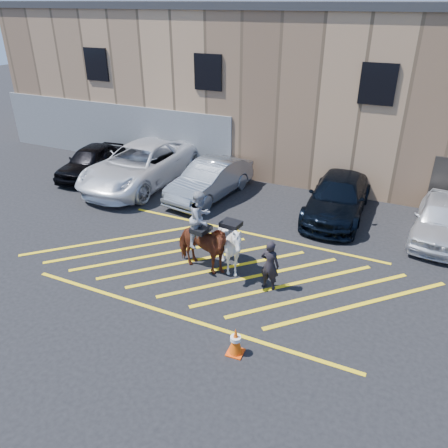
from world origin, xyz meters
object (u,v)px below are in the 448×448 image
at_px(car_white_pickup, 141,165).
at_px(handler, 270,265).
at_px(car_black_suv, 92,161).
at_px(traffic_cone, 236,341).
at_px(mounted_bay, 201,240).
at_px(car_blue_suv, 338,197).
at_px(car_silver_sedan, 210,180).
at_px(car_white_suv, 441,219).
at_px(saddled_white, 231,245).

distance_m(car_white_pickup, handler, 9.38).
xyz_separation_m(car_black_suv, traffic_cone, (10.71, -7.83, -0.34)).
relative_size(car_white_pickup, mounted_bay, 2.45).
bearing_deg(car_blue_suv, car_black_suv, -178.51).
height_order(car_silver_sedan, traffic_cone, car_silver_sedan).
bearing_deg(car_silver_sedan, car_white_pickup, -172.00).
bearing_deg(traffic_cone, car_silver_sedan, 120.19).
xyz_separation_m(car_white_suv, traffic_cone, (-4.13, -8.08, -0.35)).
height_order(car_white_suv, handler, handler).
distance_m(car_silver_sedan, saddled_white, 5.74).
height_order(mounted_bay, saddled_white, mounted_bay).
xyz_separation_m(car_blue_suv, traffic_cone, (-0.54, -8.45, -0.36)).
relative_size(car_blue_suv, saddled_white, 2.76).
bearing_deg(saddled_white, car_silver_sedan, 122.71).
relative_size(car_blue_suv, car_white_suv, 1.20).
xyz_separation_m(handler, mounted_bay, (-2.16, 0.00, 0.29)).
height_order(car_black_suv, saddled_white, saddled_white).
relative_size(car_silver_sedan, car_blue_suv, 0.90).
bearing_deg(traffic_cone, saddled_white, 116.01).
xyz_separation_m(handler, traffic_cone, (0.18, -2.80, -0.40)).
distance_m(car_white_suv, traffic_cone, 9.08).
bearing_deg(car_blue_suv, car_white_pickup, -178.26).
distance_m(car_blue_suv, handler, 5.70).
bearing_deg(car_white_pickup, car_blue_suv, 4.90).
bearing_deg(mounted_bay, saddled_white, 20.36).
xyz_separation_m(car_white_suv, saddled_white, (-5.65, -4.97, 0.20)).
xyz_separation_m(car_silver_sedan, traffic_cone, (4.62, -7.94, -0.38)).
height_order(mounted_bay, traffic_cone, mounted_bay).
distance_m(car_black_suv, car_blue_suv, 11.26).
xyz_separation_m(car_blue_suv, car_white_suv, (3.59, -0.38, -0.01)).
bearing_deg(car_black_suv, car_blue_suv, -3.56).
bearing_deg(car_black_suv, saddled_white, -33.92).
bearing_deg(handler, mounted_bay, 3.47).
bearing_deg(car_silver_sedan, saddled_white, -49.35).
relative_size(car_white_suv, handler, 2.76).
bearing_deg(car_white_suv, mounted_bay, -136.49).
bearing_deg(car_silver_sedan, handler, -41.26).
bearing_deg(mounted_bay, car_white_suv, 39.16).
bearing_deg(car_blue_suv, car_silver_sedan, -176.03).
bearing_deg(car_white_pickup, handler, -31.76).
height_order(car_white_pickup, handler, car_white_pickup).
bearing_deg(mounted_bay, handler, -0.12).
xyz_separation_m(car_black_suv, mounted_bay, (8.37, -5.02, 0.35)).
bearing_deg(car_black_suv, car_white_pickup, -4.37).
relative_size(car_white_pickup, handler, 4.20).
relative_size(car_white_pickup, car_blue_suv, 1.27).
bearing_deg(car_white_suv, car_blue_suv, 178.35).
distance_m(car_blue_suv, traffic_cone, 8.48).
relative_size(car_blue_suv, mounted_bay, 1.93).
bearing_deg(saddled_white, mounted_bay, -159.64).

